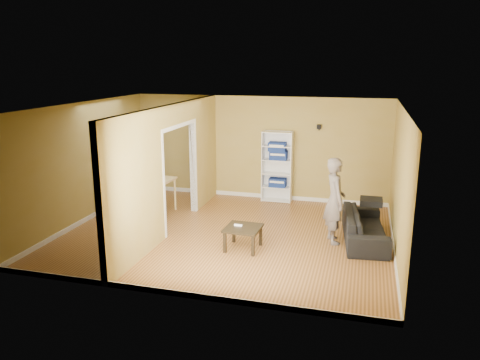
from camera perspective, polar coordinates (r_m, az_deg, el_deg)
name	(u,v)px	position (r m, az deg, el deg)	size (l,w,h in m)	color
room_shell	(228,172)	(9.29, -1.51, 0.98)	(6.50, 6.50, 6.50)	#9F6B3C
partition	(172,168)	(9.69, -8.33, 1.40)	(0.22, 5.50, 2.60)	#A38B39
wall_speaker	(319,127)	(11.50, 9.61, 6.41)	(0.10, 0.10, 0.10)	black
sofa	(365,222)	(9.50, 15.00, -5.00)	(0.85, 1.98, 0.76)	#29292A
person	(335,193)	(9.12, 11.53, -1.59)	(0.56, 0.72, 1.97)	slate
bookshelf	(277,166)	(11.73, 4.59, 1.68)	(0.75, 0.33, 1.77)	white
paper_box_navy_a	(278,182)	(11.77, 4.62, -0.29)	(0.42, 0.27, 0.21)	navy
paper_box_navy_b	(279,155)	(11.62, 4.72, 3.02)	(0.42, 0.28, 0.22)	navy
paper_box_navy_c	(277,147)	(11.58, 4.57, 4.09)	(0.43, 0.28, 0.22)	navy
coffee_table	(243,230)	(8.79, 0.37, -6.17)	(0.65, 0.65, 0.43)	#352A16
game_controller	(238,225)	(8.82, -0.22, -5.52)	(0.15, 0.04, 0.03)	white
dining_table	(144,182)	(11.04, -11.58, -0.25)	(1.28, 0.85, 0.80)	tan
chair_left	(120,191)	(11.46, -14.48, -1.26)	(0.42, 0.42, 0.91)	tan
chair_near	(133,199)	(10.62, -12.90, -2.29)	(0.43, 0.43, 0.94)	tan
chair_far	(155,186)	(11.57, -10.34, -0.77)	(0.44, 0.44, 0.95)	tan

